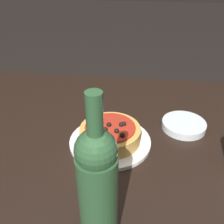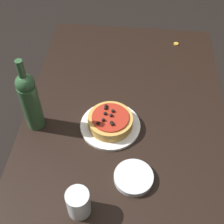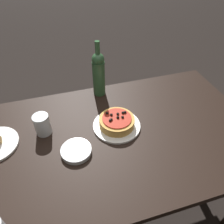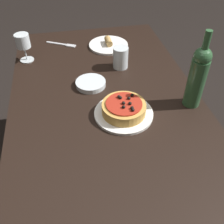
# 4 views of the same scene
# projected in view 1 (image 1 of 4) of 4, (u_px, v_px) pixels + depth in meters

# --- Properties ---
(dining_table) EXTENTS (1.54, 0.83, 0.73)m
(dining_table) POSITION_uv_depth(u_px,v_px,m) (133.00, 155.00, 0.87)
(dining_table) COLOR black
(dining_table) RESTS_ON ground_plane
(dinner_plate) EXTENTS (0.24, 0.24, 0.01)m
(dinner_plate) POSITION_uv_depth(u_px,v_px,m) (110.00, 142.00, 0.78)
(dinner_plate) COLOR white
(dinner_plate) RESTS_ON dining_table
(pizza) EXTENTS (0.18, 0.18, 0.06)m
(pizza) POSITION_uv_depth(u_px,v_px,m) (110.00, 133.00, 0.77)
(pizza) COLOR gold
(pizza) RESTS_ON dinner_plate
(wine_bottle) EXTENTS (0.07, 0.07, 0.33)m
(wine_bottle) POSITION_uv_depth(u_px,v_px,m) (98.00, 188.00, 0.46)
(wine_bottle) COLOR #2D5633
(wine_bottle) RESTS_ON dining_table
(side_bowl) EXTENTS (0.14, 0.14, 0.02)m
(side_bowl) POSITION_uv_depth(u_px,v_px,m) (184.00, 125.00, 0.85)
(side_bowl) COLOR silver
(side_bowl) RESTS_ON dining_table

